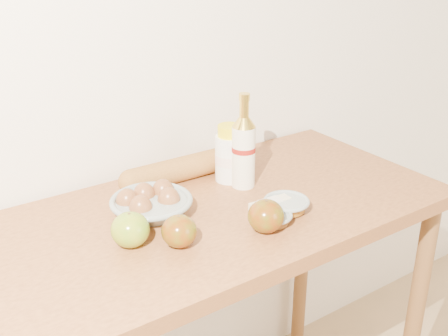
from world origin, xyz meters
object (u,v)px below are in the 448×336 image
Objects in this scene: bourbon_bottle at (244,150)px; egg_bowl at (151,204)px; table at (217,249)px; baguette at (186,168)px; cream_bottle at (230,155)px.

bourbon_bottle is 1.27× the size of egg_bowl.
egg_bowl is (-0.16, 0.06, 0.15)m from table.
baguette reaches higher than table.
egg_bowl is 0.22m from baguette.
table is 7.47× the size of cream_bottle.
baguette is at bearing 145.49° from cream_bottle.
bourbon_bottle is 0.64× the size of baguette.
baguette is (0.18, 0.13, 0.00)m from egg_bowl.
table is 2.93× the size of baguette.
bourbon_bottle is at bearing -49.80° from baguette.
bourbon_bottle is 0.18m from baguette.
egg_bowl is (-0.29, -0.00, -0.08)m from bourbon_bottle.
cream_bottle reaches higher than egg_bowl.
bourbon_bottle is at bearing 27.05° from table.
baguette is (0.03, 0.19, 0.16)m from table.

